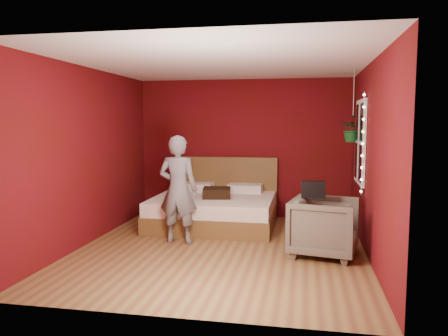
# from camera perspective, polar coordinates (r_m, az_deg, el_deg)

# --- Properties ---
(floor) EXTENTS (4.50, 4.50, 0.00)m
(floor) POSITION_cam_1_polar(r_m,az_deg,el_deg) (6.33, -0.38, -10.50)
(floor) COLOR olive
(floor) RESTS_ON ground
(room_walls) EXTENTS (4.04, 4.54, 2.62)m
(room_walls) POSITION_cam_1_polar(r_m,az_deg,el_deg) (6.07, -0.39, 4.88)
(room_walls) COLOR #610A18
(room_walls) RESTS_ON ground
(window) EXTENTS (0.05, 0.97, 1.27)m
(window) POSITION_cam_1_polar(r_m,az_deg,el_deg) (6.91, 17.33, 3.26)
(window) COLOR white
(window) RESTS_ON room_walls
(fairy_lights) EXTENTS (0.04, 0.04, 1.45)m
(fairy_lights) POSITION_cam_1_polar(r_m,az_deg,el_deg) (6.39, 17.65, 3.05)
(fairy_lights) COLOR silver
(fairy_lights) RESTS_ON room_walls
(bed) EXTENTS (2.07, 1.76, 1.14)m
(bed) POSITION_cam_1_polar(r_m,az_deg,el_deg) (7.68, -1.20, -5.27)
(bed) COLOR brown
(bed) RESTS_ON ground
(person) EXTENTS (0.61, 0.42, 1.61)m
(person) POSITION_cam_1_polar(r_m,az_deg,el_deg) (6.51, -6.01, -2.80)
(person) COLOR slate
(person) RESTS_ON ground
(armchair) EXTENTS (1.01, 0.99, 0.79)m
(armchair) POSITION_cam_1_polar(r_m,az_deg,el_deg) (6.08, 12.96, -7.51)
(armchair) COLOR #666151
(armchair) RESTS_ON ground
(handbag) EXTENTS (0.32, 0.17, 0.22)m
(handbag) POSITION_cam_1_polar(r_m,az_deg,el_deg) (5.99, 11.57, -2.75)
(handbag) COLOR black
(handbag) RESTS_ON armchair
(throw_pillow) EXTENTS (0.53, 0.53, 0.16)m
(throw_pillow) POSITION_cam_1_polar(r_m,az_deg,el_deg) (7.46, -0.95, -3.25)
(throw_pillow) COLOR black
(throw_pillow) RESTS_ON bed
(hanging_plant) EXTENTS (0.40, 0.35, 1.11)m
(hanging_plant) POSITION_cam_1_polar(r_m,az_deg,el_deg) (7.15, 16.46, 4.94)
(hanging_plant) COLOR silver
(hanging_plant) RESTS_ON room_walls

